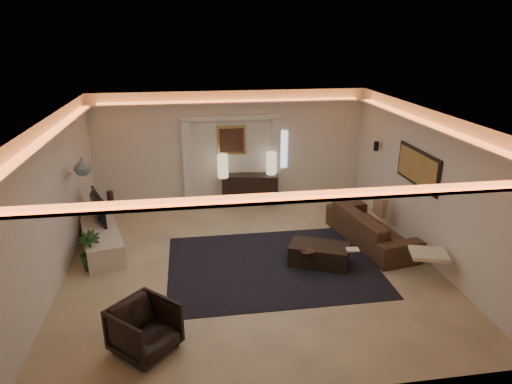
{
  "coord_description": "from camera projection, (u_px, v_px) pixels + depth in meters",
  "views": [
    {
      "loc": [
        -1.08,
        -7.81,
        4.34
      ],
      "look_at": [
        0.2,
        0.6,
        1.25
      ],
      "focal_mm": 31.57,
      "sensor_mm": 36.0,
      "label": 1
    }
  ],
  "objects": [
    {
      "name": "pilaster_right",
      "position": [
        276.0,
        160.0,
        11.84
      ],
      "size": [
        0.22,
        0.2,
        2.2
      ],
      "primitive_type": "cube",
      "color": "silver",
      "rests_on": "ground"
    },
    {
      "name": "armchair",
      "position": [
        145.0,
        329.0,
        6.33
      ],
      "size": [
        1.13,
        1.13,
        0.74
      ],
      "primitive_type": "imported",
      "rotation": [
        0.0,
        0.0,
        0.81
      ],
      "color": "black",
      "rests_on": "ground"
    },
    {
      "name": "art_panel_frame",
      "position": [
        418.0,
        168.0,
        9.08
      ],
      "size": [
        0.04,
        1.64,
        0.74
      ],
      "primitive_type": "cube",
      "color": "black",
      "rests_on": "wall_right"
    },
    {
      "name": "sofa",
      "position": [
        371.0,
        227.0,
        9.6
      ],
      "size": [
        2.53,
        1.33,
        0.7
      ],
      "primitive_type": "imported",
      "rotation": [
        0.0,
        0.0,
        1.74
      ],
      "color": "#58321A",
      "rests_on": "ground"
    },
    {
      "name": "alcove_header",
      "position": [
        231.0,
        117.0,
        11.28
      ],
      "size": [
        2.52,
        0.2,
        0.12
      ],
      "primitive_type": "cube",
      "color": "silver",
      "rests_on": "wall_back"
    },
    {
      "name": "media_ledge",
      "position": [
        100.0,
        234.0,
        9.61
      ],
      "size": [
        1.38,
        2.82,
        0.51
      ],
      "primitive_type": "cube",
      "rotation": [
        0.0,
        0.0,
        0.27
      ],
      "color": "beige",
      "rests_on": "ground"
    },
    {
      "name": "pilaster_left",
      "position": [
        187.0,
        163.0,
        11.51
      ],
      "size": [
        0.22,
        0.2,
        2.2
      ],
      "primitive_type": "cube",
      "color": "silver",
      "rests_on": "ground"
    },
    {
      "name": "painting_frame",
      "position": [
        232.0,
        140.0,
        11.55
      ],
      "size": [
        0.74,
        0.04,
        0.74
      ],
      "primitive_type": "cube",
      "color": "tan",
      "rests_on": "wall_back"
    },
    {
      "name": "coffee_table",
      "position": [
        319.0,
        255.0,
        8.75
      ],
      "size": [
        1.27,
        1.02,
        0.42
      ],
      "primitive_type": "cube",
      "rotation": [
        0.0,
        0.0,
        -0.43
      ],
      "color": "black",
      "rests_on": "ground"
    },
    {
      "name": "wall_right",
      "position": [
        425.0,
        184.0,
        8.89
      ],
      "size": [
        0.0,
        7.0,
        7.0
      ],
      "primitive_type": "plane",
      "rotation": [
        1.57,
        0.0,
        -1.57
      ],
      "color": "silver",
      "rests_on": "ground"
    },
    {
      "name": "ginger_jar",
      "position": [
        82.0,
        166.0,
        8.69
      ],
      "size": [
        0.42,
        0.42,
        0.34
      ],
      "primitive_type": "imported",
      "rotation": [
        0.0,
        0.0,
        -0.34
      ],
      "color": "#404C61",
      "rests_on": "wall_niche"
    },
    {
      "name": "magazine",
      "position": [
        353.0,
        250.0,
        8.47
      ],
      "size": [
        0.25,
        0.19,
        0.03
      ],
      "primitive_type": "cube",
      "rotation": [
        0.0,
        0.0,
        -0.1
      ],
      "color": "beige",
      "rests_on": "coffee_table"
    },
    {
      "name": "throw_blanket",
      "position": [
        429.0,
        254.0,
        8.05
      ],
      "size": [
        0.75,
        0.67,
        0.07
      ],
      "primitive_type": "cube",
      "rotation": [
        0.0,
        0.0,
        -0.28
      ],
      "color": "beige",
      "rests_on": "sofa"
    },
    {
      "name": "painting_canvas",
      "position": [
        232.0,
        140.0,
        11.53
      ],
      "size": [
        0.62,
        0.02,
        0.62
      ],
      "primitive_type": "cube",
      "color": "#4C2D1E",
      "rests_on": "wall_back"
    },
    {
      "name": "floor",
      "position": [
        251.0,
        262.0,
        8.89
      ],
      "size": [
        7.0,
        7.0,
        0.0
      ],
      "primitive_type": "plane",
      "color": "#CFBA86",
      "rests_on": "ground"
    },
    {
      "name": "plant",
      "position": [
        90.0,
        251.0,
        8.53
      ],
      "size": [
        0.45,
        0.45,
        0.76
      ],
      "primitive_type": "imported",
      "rotation": [
        0.0,
        0.0,
        0.07
      ],
      "color": "#1E401B",
      "rests_on": "ground"
    },
    {
      "name": "ceiling",
      "position": [
        250.0,
        116.0,
        7.9
      ],
      "size": [
        7.0,
        7.0,
        0.0
      ],
      "primitive_type": "plane",
      "rotation": [
        3.14,
        0.0,
        0.0
      ],
      "color": "white",
      "rests_on": "ground"
    },
    {
      "name": "wall_sconce",
      "position": [
        376.0,
        146.0,
        10.84
      ],
      "size": [
        0.12,
        0.12,
        0.22
      ],
      "primitive_type": "cylinder",
      "color": "black",
      "rests_on": "wall_right"
    },
    {
      "name": "wall_back",
      "position": [
        232.0,
        147.0,
        11.65
      ],
      "size": [
        7.0,
        0.0,
        7.0
      ],
      "primitive_type": "plane",
      "rotation": [
        1.57,
        0.0,
        0.0
      ],
      "color": "silver",
      "rests_on": "ground"
    },
    {
      "name": "tv",
      "position": [
        94.0,
        209.0,
        9.48
      ],
      "size": [
        1.06,
        0.52,
        0.62
      ],
      "primitive_type": "imported",
      "rotation": [
        0.0,
        0.0,
        1.94
      ],
      "color": "black",
      "rests_on": "media_ledge"
    },
    {
      "name": "cove_soffit",
      "position": [
        250.0,
        132.0,
        8.0
      ],
      "size": [
        7.0,
        7.0,
        0.04
      ],
      "primitive_type": "cube",
      "color": "silver",
      "rests_on": "ceiling"
    },
    {
      "name": "daylight_slit",
      "position": [
        283.0,
        149.0,
        11.86
      ],
      "size": [
        0.25,
        0.03,
        1.0
      ],
      "primitive_type": "cube",
      "color": "white",
      "rests_on": "wall_back"
    },
    {
      "name": "lamp_right",
      "position": [
        271.0,
        162.0,
        11.68
      ],
      "size": [
        0.27,
        0.27,
        0.58
      ],
      "primitive_type": "cylinder",
      "rotation": [
        0.0,
        0.0,
        -0.03
      ],
      "color": "beige",
      "rests_on": "console"
    },
    {
      "name": "wall_front",
      "position": [
        293.0,
        297.0,
        5.14
      ],
      "size": [
        7.0,
        0.0,
        7.0
      ],
      "primitive_type": "plane",
      "rotation": [
        -1.57,
        0.0,
        0.0
      ],
      "color": "silver",
      "rests_on": "ground"
    },
    {
      "name": "art_panel_gold",
      "position": [
        417.0,
        168.0,
        9.08
      ],
      "size": [
        0.02,
        1.5,
        0.62
      ],
      "primitive_type": "cube",
      "color": "tan",
      "rests_on": "wall_right"
    },
    {
      "name": "bowl",
      "position": [
        307.0,
        252.0,
        8.34
      ],
      "size": [
        0.29,
        0.29,
        0.07
      ],
      "primitive_type": "imported",
      "rotation": [
        0.0,
        0.0,
        0.11
      ],
      "color": "#352318",
      "rests_on": "coffee_table"
    },
    {
      "name": "area_rug",
      "position": [
        272.0,
        265.0,
        8.76
      ],
      "size": [
        4.0,
        3.0,
        0.01
      ],
      "primitive_type": "cube",
      "color": "black",
      "rests_on": "ground"
    },
    {
      "name": "throw_pillow",
      "position": [
        380.0,
        206.0,
        10.24
      ],
      "size": [
        0.16,
        0.45,
        0.45
      ],
      "primitive_type": "cube",
      "rotation": [
        0.0,
        0.0,
        0.06
      ],
      "color": "#9A7A61",
      "rests_on": "sofa"
    },
    {
      "name": "lamp_left",
      "position": [
        223.0,
        165.0,
        11.41
      ],
      "size": [
        0.29,
        0.29,
        0.6
      ],
      "primitive_type": "cylinder",
      "rotation": [
        0.0,
        0.0,
        -0.07
      ],
      "color": "beige",
      "rests_on": "console"
    },
    {
      "name": "console",
      "position": [
        250.0,
        188.0,
        11.84
      ],
      "size": [
        1.51,
        0.69,
        0.73
      ],
      "primitive_type": "cube",
      "rotation": [
        0.0,
        0.0,
        -0.17
      ],
      "color": "black",
      "rests_on": "ground"
    },
    {
      "name": "wall_left",
      "position": [
        53.0,
        204.0,
        7.9
      ],
      "size": [
        0.0,
        7.0,
        7.0
      ],
      "primitive_type": "plane",
      "rotation": [
        1.57,
        0.0,
        1.57
      ],
      "color": "silver",
      "rests_on": "ground"
    },
    {
      "name": "figurine",
      "position": [
        111.0,
        201.0,
        10.25
      ],
      "size": [
        0.2,
        0.2,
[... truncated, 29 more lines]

